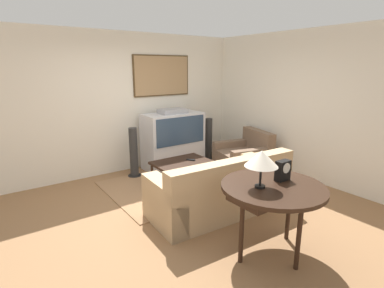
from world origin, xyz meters
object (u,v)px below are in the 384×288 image
at_px(couch, 221,191).
at_px(speaker_tower_left, 134,154).
at_px(armchair, 244,157).
at_px(table_lamp, 262,159).
at_px(speaker_tower_right, 209,141).
at_px(tv, 173,140).
at_px(coffee_table, 181,164).
at_px(console_table, 273,191).
at_px(mantel_clock, 283,170).

xyz_separation_m(couch, speaker_tower_left, (-0.40, 2.07, 0.13)).
xyz_separation_m(couch, armchair, (1.59, 1.13, -0.06)).
bearing_deg(armchair, speaker_tower_left, -101.74).
relative_size(table_lamp, speaker_tower_right, 0.43).
xyz_separation_m(tv, speaker_tower_left, (-0.91, -0.04, -0.14)).
bearing_deg(couch, coffee_table, -92.71).
bearing_deg(coffee_table, table_lamp, -102.41).
xyz_separation_m(couch, table_lamp, (-0.37, -1.03, 0.81)).
distance_m(coffee_table, table_lamp, 2.43).
xyz_separation_m(tv, coffee_table, (-0.38, -0.88, -0.20)).
bearing_deg(tv, speaker_tower_right, -2.64).
bearing_deg(table_lamp, coffee_table, 77.59).
bearing_deg(table_lamp, console_table, -15.67).
xyz_separation_m(armchair, speaker_tower_left, (-1.99, 0.94, 0.18)).
distance_m(couch, mantel_clock, 1.20).
xyz_separation_m(tv, table_lamp, (-0.88, -3.14, 0.55)).
bearing_deg(table_lamp, tv, 74.39).
xyz_separation_m(coffee_table, table_lamp, (-0.50, -2.26, 0.75)).
bearing_deg(armchair, speaker_tower_right, -155.66).
height_order(tv, armchair, tv).
distance_m(armchair, speaker_tower_right, 0.97).
bearing_deg(tv, table_lamp, -105.61).
xyz_separation_m(coffee_table, speaker_tower_left, (-0.53, 0.84, 0.07)).
relative_size(tv, coffee_table, 1.23).
distance_m(tv, console_table, 3.27).
relative_size(couch, table_lamp, 5.12).
xyz_separation_m(couch, coffee_table, (0.13, 1.23, 0.06)).
height_order(tv, table_lamp, tv).
bearing_deg(speaker_tower_left, table_lamp, -89.45).
bearing_deg(mantel_clock, speaker_tower_right, 65.36).
xyz_separation_m(tv, speaker_tower_right, (0.91, -0.04, -0.14)).
bearing_deg(console_table, speaker_tower_left, 93.54).
relative_size(couch, console_table, 1.85).
xyz_separation_m(armchair, speaker_tower_right, (-0.18, 0.94, 0.18)).
distance_m(coffee_table, console_table, 2.36).
bearing_deg(mantel_clock, table_lamp, 179.83).
distance_m(tv, armchair, 1.50).
height_order(armchair, coffee_table, armchair).
distance_m(coffee_table, mantel_clock, 2.33).
distance_m(speaker_tower_left, speaker_tower_right, 1.81).
distance_m(mantel_clock, speaker_tower_right, 3.44).
height_order(table_lamp, mantel_clock, table_lamp).
distance_m(coffee_table, speaker_tower_right, 1.54).
height_order(tv, speaker_tower_right, tv).
relative_size(couch, speaker_tower_left, 2.19).
distance_m(tv, coffee_table, 0.98).
xyz_separation_m(tv, couch, (-0.51, -2.11, -0.26)).
height_order(couch, coffee_table, couch).
relative_size(console_table, table_lamp, 2.76).
distance_m(couch, speaker_tower_right, 2.51).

